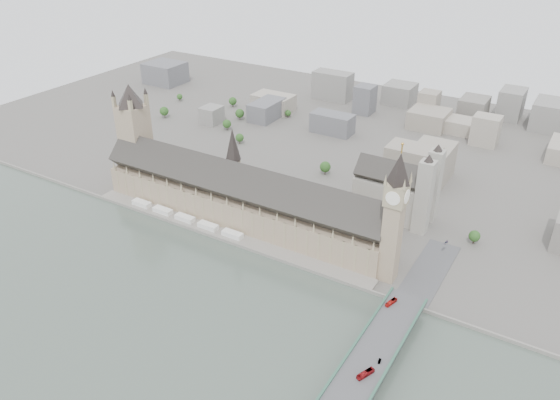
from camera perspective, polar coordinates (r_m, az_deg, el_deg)
The scene contains 17 objects.
ground at distance 459.70m, azimuth -5.48°, elevation -3.25°, with size 900.00×900.00×0.00m, color #595651.
river_thames at distance 369.62m, azimuth -21.15°, elevation -14.82°, with size 600.00×600.00×0.00m, color #49564C.
embankment_wall at distance 448.95m, azimuth -6.61°, elevation -3.95°, with size 600.00×1.50×3.00m, color slate.
river_terrace at distance 454.16m, azimuth -6.04°, elevation -3.57°, with size 270.00×15.00×2.00m, color slate.
terrace_tents at distance 475.07m, azimuth -9.91°, elevation -1.86°, with size 118.00×7.00×4.00m.
palace_of_westminster at distance 461.85m, azimuth -4.18°, elevation 0.25°, with size 265.00×40.73×55.44m.
elizabeth_tower at distance 380.67m, azimuth 11.91°, elevation -0.97°, with size 17.00×17.00×107.50m.
victoria_tower at distance 526.21m, azimuth -14.97°, elevation 6.94°, with size 30.00×30.00×100.00m.
central_tower at distance 456.03m, azimuth -4.92°, elevation 4.77°, with size 13.00×13.00×48.00m.
westminster_bridge at distance 334.43m, azimuth 8.96°, elevation -17.11°, with size 25.00×325.00×10.25m, color #474749.
westminster_abbey at distance 476.54m, azimuth 12.14°, elevation 0.91°, with size 68.00×36.00×64.00m.
city_skyline_inland at distance 643.25m, azimuth 7.45°, elevation 8.25°, with size 720.00×360.00×38.00m, color gray, non-canonical shape.
park_trees at distance 503.22m, azimuth -2.44°, elevation 0.90°, with size 110.00×30.00×15.00m, color #214B1A, non-canonical shape.
red_bus_north at distance 371.88m, azimuth 11.54°, elevation -10.42°, with size 2.40×10.28×2.86m, color red.
red_bus_south at distance 322.92m, azimuth 8.93°, elevation -17.49°, with size 2.74×11.71×3.26m, color #A01418.
car_silver at distance 332.34m, azimuth 10.36°, elevation -16.22°, with size 1.39×3.98×1.31m, color gray.
car_approach at distance 442.36m, azimuth 16.96°, elevation -4.26°, with size 1.94×4.76×1.38m, color gray.
Camera 1 is at (237.19, -308.87, 244.26)m, focal length 35.00 mm.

